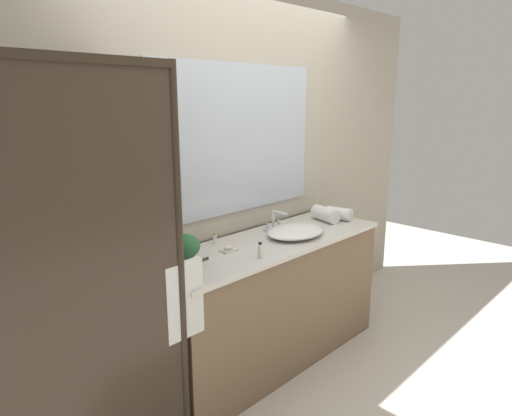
{
  "coord_description": "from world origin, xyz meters",
  "views": [
    {
      "loc": [
        -2.16,
        -1.96,
        1.84
      ],
      "look_at": [
        -0.15,
        0.0,
        1.15
      ],
      "focal_mm": 31.68,
      "sensor_mm": 36.0,
      "label": 1
    }
  ],
  "objects_px": {
    "potted_plant": "(184,248)",
    "faucet": "(274,223)",
    "rolled_towel_middle": "(325,214)",
    "soap_dish": "(228,249)",
    "amenity_bottle_shampoo": "(260,251)",
    "sink_basin": "(296,231)",
    "amenity_bottle_body_wash": "(215,239)",
    "rolled_towel_near_edge": "(339,214)"
  },
  "relations": [
    {
      "from": "amenity_bottle_shampoo",
      "to": "rolled_towel_near_edge",
      "type": "relative_size",
      "value": 0.5
    },
    {
      "from": "soap_dish",
      "to": "potted_plant",
      "type": "bearing_deg",
      "value": -179.11
    },
    {
      "from": "sink_basin",
      "to": "amenity_bottle_shampoo",
      "type": "distance_m",
      "value": 0.52
    },
    {
      "from": "potted_plant",
      "to": "amenity_bottle_body_wash",
      "type": "relative_size",
      "value": 2.29
    },
    {
      "from": "faucet",
      "to": "amenity_bottle_body_wash",
      "type": "relative_size",
      "value": 2.1
    },
    {
      "from": "soap_dish",
      "to": "amenity_bottle_body_wash",
      "type": "distance_m",
      "value": 0.17
    },
    {
      "from": "amenity_bottle_body_wash",
      "to": "rolled_towel_middle",
      "type": "xyz_separation_m",
      "value": [
        0.98,
        -0.18,
        0.02
      ]
    },
    {
      "from": "soap_dish",
      "to": "amenity_bottle_shampoo",
      "type": "xyz_separation_m",
      "value": [
        0.05,
        -0.23,
        0.03
      ]
    },
    {
      "from": "amenity_bottle_shampoo",
      "to": "potted_plant",
      "type": "bearing_deg",
      "value": 150.02
    },
    {
      "from": "sink_basin",
      "to": "amenity_bottle_body_wash",
      "type": "distance_m",
      "value": 0.58
    },
    {
      "from": "sink_basin",
      "to": "soap_dish",
      "type": "relative_size",
      "value": 4.52
    },
    {
      "from": "soap_dish",
      "to": "rolled_towel_near_edge",
      "type": "relative_size",
      "value": 0.51
    },
    {
      "from": "amenity_bottle_shampoo",
      "to": "rolled_towel_middle",
      "type": "xyz_separation_m",
      "value": [
        0.96,
        0.22,
        0.01
      ]
    },
    {
      "from": "soap_dish",
      "to": "amenity_bottle_shampoo",
      "type": "bearing_deg",
      "value": -78.38
    },
    {
      "from": "sink_basin",
      "to": "amenity_bottle_shampoo",
      "type": "relative_size",
      "value": 4.53
    },
    {
      "from": "amenity_bottle_body_wash",
      "to": "rolled_towel_near_edge",
      "type": "height_order",
      "value": "rolled_towel_near_edge"
    },
    {
      "from": "sink_basin",
      "to": "rolled_towel_middle",
      "type": "bearing_deg",
      "value": 9.86
    },
    {
      "from": "rolled_towel_near_edge",
      "to": "rolled_towel_middle",
      "type": "relative_size",
      "value": 0.88
    },
    {
      "from": "faucet",
      "to": "rolled_towel_middle",
      "type": "relative_size",
      "value": 0.75
    },
    {
      "from": "sink_basin",
      "to": "rolled_towel_near_edge",
      "type": "relative_size",
      "value": 2.29
    },
    {
      "from": "amenity_bottle_body_wash",
      "to": "soap_dish",
      "type": "bearing_deg",
      "value": -100.29
    },
    {
      "from": "sink_basin",
      "to": "amenity_bottle_body_wash",
      "type": "height_order",
      "value": "amenity_bottle_body_wash"
    },
    {
      "from": "potted_plant",
      "to": "soap_dish",
      "type": "relative_size",
      "value": 1.86
    },
    {
      "from": "potted_plant",
      "to": "faucet",
      "type": "bearing_deg",
      "value": 7.14
    },
    {
      "from": "potted_plant",
      "to": "rolled_towel_near_edge",
      "type": "xyz_separation_m",
      "value": [
        1.46,
        -0.06,
        -0.06
      ]
    },
    {
      "from": "amenity_bottle_shampoo",
      "to": "rolled_towel_middle",
      "type": "distance_m",
      "value": 0.98
    },
    {
      "from": "faucet",
      "to": "rolled_towel_middle",
      "type": "xyz_separation_m",
      "value": [
        0.46,
        -0.12,
        0.01
      ]
    },
    {
      "from": "faucet",
      "to": "amenity_bottle_shampoo",
      "type": "distance_m",
      "value": 0.6
    },
    {
      "from": "rolled_towel_middle",
      "to": "amenity_bottle_body_wash",
      "type": "bearing_deg",
      "value": 169.67
    },
    {
      "from": "faucet",
      "to": "amenity_bottle_shampoo",
      "type": "relative_size",
      "value": 1.71
    },
    {
      "from": "rolled_towel_near_edge",
      "to": "rolled_towel_middle",
      "type": "xyz_separation_m",
      "value": [
        -0.11,
        0.05,
        0.01
      ]
    },
    {
      "from": "potted_plant",
      "to": "amenity_bottle_shampoo",
      "type": "relative_size",
      "value": 1.86
    },
    {
      "from": "amenity_bottle_body_wash",
      "to": "rolled_towel_near_edge",
      "type": "distance_m",
      "value": 1.11
    },
    {
      "from": "rolled_towel_near_edge",
      "to": "rolled_towel_middle",
      "type": "distance_m",
      "value": 0.12
    },
    {
      "from": "amenity_bottle_shampoo",
      "to": "rolled_towel_middle",
      "type": "relative_size",
      "value": 0.44
    },
    {
      "from": "faucet",
      "to": "soap_dish",
      "type": "relative_size",
      "value": 1.7
    },
    {
      "from": "faucet",
      "to": "amenity_bottle_shampoo",
      "type": "bearing_deg",
      "value": -146.03
    },
    {
      "from": "soap_dish",
      "to": "rolled_towel_middle",
      "type": "relative_size",
      "value": 0.44
    },
    {
      "from": "amenity_bottle_shampoo",
      "to": "soap_dish",
      "type": "bearing_deg",
      "value": 101.62
    },
    {
      "from": "rolled_towel_middle",
      "to": "soap_dish",
      "type": "bearing_deg",
      "value": 179.28
    },
    {
      "from": "faucet",
      "to": "potted_plant",
      "type": "relative_size",
      "value": 0.92
    },
    {
      "from": "soap_dish",
      "to": "amenity_bottle_body_wash",
      "type": "height_order",
      "value": "amenity_bottle_body_wash"
    }
  ]
}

